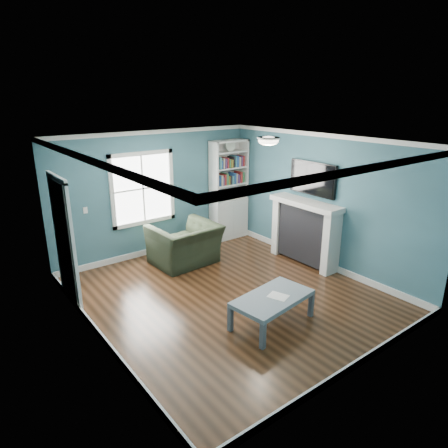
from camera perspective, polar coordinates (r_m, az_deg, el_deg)
floor at (r=6.96m, az=0.71°, el=-10.08°), size 5.00×5.00×0.00m
room_walls at (r=6.37m, az=0.76°, el=2.56°), size 5.00×5.00×5.00m
trim at (r=6.47m, az=0.75°, el=-0.39°), size 4.50×5.00×2.60m
window at (r=8.31m, az=-11.53°, el=4.99°), size 1.40×0.06×1.50m
bookshelf at (r=9.34m, az=0.66°, el=3.48°), size 0.90×0.35×2.31m
fireplace at (r=8.16m, az=11.47°, el=-1.21°), size 0.44×1.58×1.30m
tv at (r=7.96m, az=12.54°, el=6.38°), size 0.06×1.10×0.65m
door at (r=6.80m, az=-21.89°, el=-2.27°), size 0.12×0.98×2.17m
ceiling_fixture at (r=6.83m, az=6.37°, el=11.80°), size 0.38×0.38×0.15m
light_switch at (r=7.95m, az=-19.19°, el=1.86°), size 0.08×0.01×0.12m
recliner at (r=8.01m, az=-5.63°, el=-1.98°), size 1.29×0.88×1.09m
coffee_table at (r=6.04m, az=6.94°, el=-10.71°), size 1.32×0.84×0.45m
paper_sheet at (r=6.02m, az=7.76°, el=-10.18°), size 0.31×0.34×0.00m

